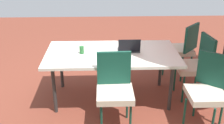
{
  "coord_description": "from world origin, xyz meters",
  "views": [
    {
      "loc": [
        0.13,
        3.77,
        2.27
      ],
      "look_at": [
        0.0,
        0.0,
        0.61
      ],
      "focal_mm": 44.61,
      "sensor_mm": 36.0,
      "label": 1
    }
  ],
  "objects": [
    {
      "name": "chair_north",
      "position": [
        -0.01,
        0.68,
        0.55
      ],
      "size": [
        0.46,
        0.47,
        0.98
      ],
      "rotation": [
        0.0,
        0.0,
        3.17
      ],
      "color": "beige",
      "rests_on": "ground_plane"
    },
    {
      "name": "chair_northwest",
      "position": [
        -1.19,
        0.75,
        0.55
      ],
      "size": [
        0.58,
        0.58,
        0.98
      ],
      "rotation": [
        0.0,
        0.0,
        2.46
      ],
      "color": "beige",
      "rests_on": "ground_plane"
    },
    {
      "name": "chair_southwest",
      "position": [
        -1.25,
        -0.72,
        0.55
      ],
      "size": [
        0.59,
        0.59,
        0.98
      ],
      "rotation": [
        0.0,
        0.0,
        0.83
      ],
      "color": "beige",
      "rests_on": "ground_plane"
    },
    {
      "name": "ground_plane",
      "position": [
        0.0,
        0.0,
        -0.01
      ],
      "size": [
        10.0,
        10.0,
        0.02
      ],
      "primitive_type": "cube",
      "color": "brown"
    },
    {
      "name": "cup",
      "position": [
        0.44,
        0.02,
        0.81
      ],
      "size": [
        0.06,
        0.06,
        0.11
      ],
      "primitive_type": "cylinder",
      "color": "#286B33",
      "rests_on": "dining_table"
    },
    {
      "name": "chair_west",
      "position": [
        -1.28,
        -0.03,
        0.55
      ],
      "size": [
        0.48,
        0.47,
        0.98
      ],
      "rotation": [
        0.0,
        0.0,
        1.68
      ],
      "color": "beige",
      "rests_on": "ground_plane"
    },
    {
      "name": "laptop",
      "position": [
        -0.25,
        -0.04,
        0.8
      ],
      "size": [
        0.32,
        0.25,
        0.21
      ],
      "rotation": [
        0.0,
        0.0,
        -0.0
      ],
      "color": "#2D2D33",
      "rests_on": "dining_table"
    },
    {
      "name": "dining_table",
      "position": [
        0.0,
        0.0,
        0.71
      ],
      "size": [
        1.93,
        1.04,
        0.76
      ],
      "color": "silver",
      "rests_on": "ground_plane"
    }
  ]
}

